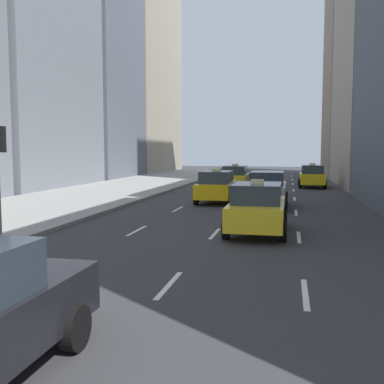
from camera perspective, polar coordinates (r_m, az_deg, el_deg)
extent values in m
cube|color=gray|center=(30.57, -11.06, 0.00)|extent=(8.00, 66.00, 0.15)
cube|color=white|center=(10.76, -17.71, -10.24)|extent=(0.12, 2.00, 0.01)
cube|color=white|center=(16.11, -7.00, -4.89)|extent=(0.12, 2.00, 0.01)
cube|color=white|center=(21.80, -1.82, -2.19)|extent=(0.12, 2.00, 0.01)
cube|color=white|center=(27.62, 1.19, -0.61)|extent=(0.12, 2.00, 0.01)
cube|color=white|center=(33.50, 3.14, 0.43)|extent=(0.12, 2.00, 0.01)
cube|color=white|center=(39.42, 4.51, 1.15)|extent=(0.12, 2.00, 0.01)
cube|color=white|center=(45.36, 5.53, 1.68)|extent=(0.12, 2.00, 0.01)
cube|color=white|center=(51.32, 6.30, 2.09)|extent=(0.12, 2.00, 0.01)
cube|color=white|center=(9.72, -2.92, -11.69)|extent=(0.12, 2.00, 0.01)
cube|color=white|center=(15.43, 2.91, -5.31)|extent=(0.12, 2.00, 0.01)
cube|color=white|center=(21.30, 5.51, -2.39)|extent=(0.12, 2.00, 0.01)
cube|color=white|center=(27.23, 6.98, -0.73)|extent=(0.12, 2.00, 0.01)
cube|color=white|center=(33.18, 7.92, 0.34)|extent=(0.12, 2.00, 0.01)
cube|color=white|center=(39.15, 8.58, 1.08)|extent=(0.12, 2.00, 0.01)
cube|color=white|center=(45.13, 9.06, 1.62)|extent=(0.12, 2.00, 0.01)
cube|color=white|center=(51.11, 9.43, 2.04)|extent=(0.12, 2.00, 0.01)
cube|color=white|center=(9.42, 14.18, -12.41)|extent=(0.12, 2.00, 0.01)
cube|color=white|center=(15.24, 13.41, -5.58)|extent=(0.12, 2.00, 0.01)
cube|color=white|center=(21.16, 13.07, -2.55)|extent=(0.12, 2.00, 0.01)
cube|color=white|center=(27.12, 12.88, -0.85)|extent=(0.12, 2.00, 0.01)
cube|color=white|center=(33.09, 12.76, 0.24)|extent=(0.12, 2.00, 0.01)
cube|color=white|center=(39.08, 12.68, 1.00)|extent=(0.12, 2.00, 0.01)
cube|color=white|center=(45.06, 12.62, 1.55)|extent=(0.12, 2.00, 0.01)
cube|color=white|center=(51.05, 12.57, 1.98)|extent=(0.12, 2.00, 0.01)
cube|color=gray|center=(37.35, -19.89, 18.20)|extent=(6.00, 12.80, 22.76)
cube|color=slate|center=(48.85, -11.63, 17.61)|extent=(6.00, 11.04, 26.70)
cube|color=#A89E89|center=(62.28, -6.00, 14.84)|extent=(6.00, 17.53, 26.41)
cube|color=gray|center=(54.56, 20.01, 14.75)|extent=(6.00, 12.72, 24.20)
cube|color=yellow|center=(35.97, 14.97, 1.71)|extent=(1.80, 4.40, 0.76)
cube|color=#28333D|center=(35.67, 15.02, 2.81)|extent=(1.58, 2.29, 0.64)
cube|color=#F2E599|center=(35.66, 15.04, 3.43)|extent=(0.44, 0.20, 0.14)
cylinder|color=black|center=(37.32, 13.48, 1.28)|extent=(0.22, 0.66, 0.66)
cylinder|color=black|center=(37.41, 16.24, 1.23)|extent=(0.22, 0.66, 0.66)
cylinder|color=black|center=(34.60, 13.58, 0.98)|extent=(0.22, 0.66, 0.66)
cylinder|color=black|center=(34.69, 16.55, 0.92)|extent=(0.22, 0.66, 0.66)
cube|color=yellow|center=(24.71, 3.21, 0.33)|extent=(1.80, 4.40, 0.76)
cube|color=#28333D|center=(24.40, 3.12, 1.92)|extent=(1.58, 2.29, 0.64)
cube|color=#F2E599|center=(24.38, 3.12, 2.83)|extent=(0.44, 0.20, 0.14)
cylinder|color=black|center=(26.24, 1.73, -0.21)|extent=(0.22, 0.66, 0.66)
cylinder|color=black|center=(25.97, 5.63, -0.29)|extent=(0.22, 0.66, 0.66)
cylinder|color=black|center=(23.57, 0.52, -0.83)|extent=(0.22, 0.66, 0.66)
cylinder|color=black|center=(23.28, 4.87, -0.92)|extent=(0.22, 0.66, 0.66)
cube|color=yellow|center=(15.69, 8.30, -2.58)|extent=(1.80, 4.40, 0.76)
cube|color=#28333D|center=(15.35, 8.27, -0.12)|extent=(1.58, 2.29, 0.64)
cube|color=#F2E599|center=(15.32, 8.29, 1.33)|extent=(0.44, 0.20, 0.14)
cylinder|color=black|center=(17.17, 5.59, -3.15)|extent=(0.22, 0.66, 0.66)
cylinder|color=black|center=(17.06, 11.62, -3.29)|extent=(0.22, 0.66, 0.66)
cylinder|color=black|center=(14.50, 4.35, -4.71)|extent=(0.22, 0.66, 0.66)
cylinder|color=black|center=(14.37, 11.50, -4.89)|extent=(0.22, 0.66, 0.66)
cube|color=yellow|center=(33.26, 5.53, 1.59)|extent=(1.80, 4.40, 0.76)
cube|color=#28333D|center=(32.96, 5.49, 2.78)|extent=(1.58, 2.29, 0.64)
cube|color=#F2E599|center=(32.95, 5.50, 3.45)|extent=(0.44, 0.20, 0.14)
cylinder|color=black|center=(34.75, 4.31, 1.13)|extent=(0.22, 0.66, 0.66)
cylinder|color=black|center=(34.55, 7.27, 1.08)|extent=(0.22, 0.66, 0.66)
cylinder|color=black|center=(32.06, 3.65, 0.78)|extent=(0.22, 0.66, 0.66)
cylinder|color=black|center=(31.84, 6.85, 0.73)|extent=(0.22, 0.66, 0.66)
cylinder|color=black|center=(6.86, -14.67, -16.36)|extent=(0.22, 0.66, 0.66)
cube|color=#9EA0A5|center=(22.93, 9.54, -0.02)|extent=(1.80, 4.80, 0.84)
cube|color=#28333D|center=(22.58, 9.54, 1.78)|extent=(1.58, 2.50, 0.64)
cylinder|color=black|center=(24.50, 7.59, -0.64)|extent=(0.22, 0.66, 0.66)
cylinder|color=black|center=(24.43, 11.80, -0.73)|extent=(0.22, 0.66, 0.66)
cylinder|color=black|center=(21.55, 6.95, -1.44)|extent=(0.22, 0.66, 0.66)
cylinder|color=black|center=(21.47, 11.74, -1.54)|extent=(0.22, 0.66, 0.66)
cube|color=black|center=(13.50, -23.18, 6.17)|extent=(0.24, 0.20, 0.72)
sphere|color=red|center=(13.59, -22.94, 7.14)|extent=(0.14, 0.14, 0.14)
sphere|color=#4C3F14|center=(13.59, -22.91, 6.17)|extent=(0.14, 0.14, 0.14)
sphere|color=#198C2D|center=(13.58, -22.87, 5.20)|extent=(0.14, 0.14, 0.14)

